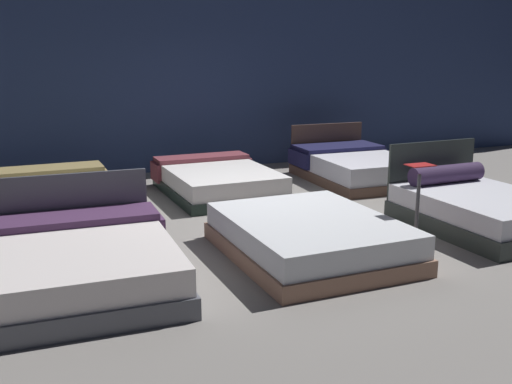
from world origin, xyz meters
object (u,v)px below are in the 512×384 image
at_px(bed_1, 310,237).
at_px(bed_2, 480,209).
at_px(bed_3, 57,194).
at_px(price_sign, 417,217).
at_px(bed_0, 83,262).
at_px(bed_5, 354,166).
at_px(bed_4, 218,180).

relative_size(bed_1, bed_2, 1.05).
xyz_separation_m(bed_1, bed_3, (-2.33, 3.00, -0.00)).
height_order(bed_1, bed_2, bed_2).
height_order(bed_2, price_sign, bed_2).
height_order(bed_0, bed_2, bed_2).
bearing_deg(bed_1, bed_5, 50.77).
bearing_deg(bed_5, price_sign, -108.85).
height_order(bed_3, bed_4, bed_4).
height_order(bed_4, bed_5, bed_5).
distance_m(bed_5, price_sign, 3.44).
relative_size(bed_0, bed_3, 0.96).
bearing_deg(bed_5, bed_3, -178.56).
bearing_deg(bed_4, bed_1, -90.92).
relative_size(bed_0, bed_2, 1.03).
relative_size(bed_1, bed_4, 0.99).
bearing_deg(bed_0, bed_5, 34.03).
bearing_deg(bed_2, bed_4, 127.63).
distance_m(bed_0, bed_2, 4.65).
xyz_separation_m(bed_3, bed_5, (4.69, 0.03, 0.04)).
xyz_separation_m(bed_2, bed_3, (-4.69, 2.87, -0.04)).
distance_m(bed_2, bed_5, 2.90).
relative_size(bed_1, price_sign, 2.30).
distance_m(bed_0, price_sign, 3.48).
relative_size(bed_0, price_sign, 2.25).
bearing_deg(bed_5, bed_2, -88.85).
relative_size(bed_5, price_sign, 2.37).
height_order(bed_1, bed_5, bed_5).
distance_m(bed_0, bed_3, 2.97).
bearing_deg(bed_3, bed_5, -1.25).
bearing_deg(bed_1, price_sign, -11.18).
height_order(bed_3, price_sign, price_sign).
relative_size(bed_4, price_sign, 2.31).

